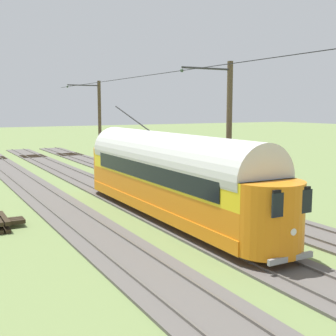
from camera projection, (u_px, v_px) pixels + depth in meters
name	position (u px, v px, depth m)	size (l,w,h in m)	color
ground_plane	(160.00, 215.00, 23.18)	(220.00, 220.00, 0.00)	olive
track_streetcar_siding	(223.00, 204.00, 25.43)	(2.80, 80.00, 0.18)	#56514C
track_adjacent_siding	(157.00, 212.00, 23.45)	(2.80, 80.00, 0.18)	#56514C
track_third_siding	(80.00, 222.00, 21.46)	(2.80, 80.00, 0.18)	#56514C
vintage_streetcar	(169.00, 174.00, 22.04)	(2.65, 17.12, 5.44)	orange
catenary_pole_foreground	(99.00, 125.00, 38.06)	(2.93, 0.28, 7.74)	#4C3D28
catenary_pole_mid_near	(228.00, 138.00, 22.00)	(2.93, 0.28, 7.74)	#4C3D28
overhead_wire_run	(330.00, 50.00, 13.00)	(2.72, 59.37, 0.18)	black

